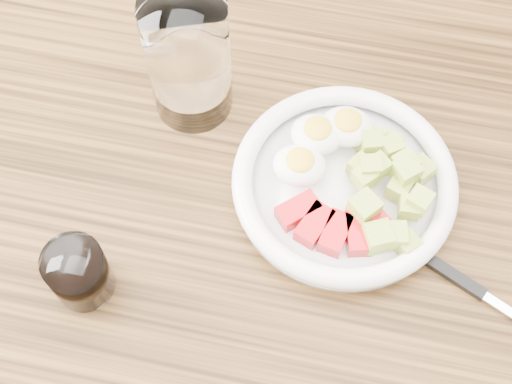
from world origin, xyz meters
TOP-DOWN VIEW (x-y plane):
  - ground at (0.00, 0.00)m, footprint 4.00×4.00m
  - dining_table at (0.00, 0.00)m, footprint 1.50×0.90m
  - bowl at (0.08, 0.05)m, footprint 0.24×0.24m
  - fork at (0.22, -0.04)m, footprint 0.18×0.09m
  - water_glass at (-0.11, 0.13)m, footprint 0.09×0.09m
  - coffee_glass at (-0.16, -0.12)m, footprint 0.06×0.06m

SIDE VIEW (x-z plane):
  - ground at x=0.00m, z-range 0.00..0.00m
  - dining_table at x=0.00m, z-range 0.28..1.05m
  - fork at x=0.22m, z-range 0.77..0.78m
  - bowl at x=0.08m, z-range 0.76..0.82m
  - coffee_glass at x=-0.16m, z-range 0.77..0.84m
  - water_glass at x=-0.11m, z-range 0.77..0.93m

